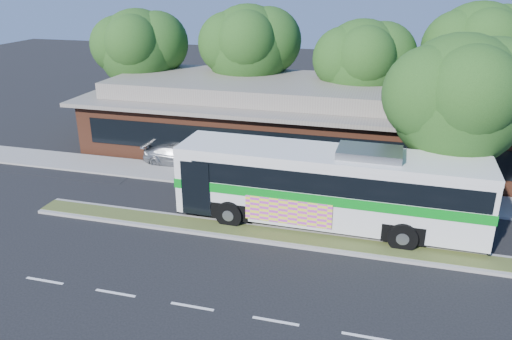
# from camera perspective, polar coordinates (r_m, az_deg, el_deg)

# --- Properties ---
(ground) EXTENTS (120.00, 120.00, 0.00)m
(ground) POSITION_cam_1_polar(r_m,az_deg,el_deg) (21.55, 5.32, -8.83)
(ground) COLOR black
(ground) RESTS_ON ground
(median_strip) EXTENTS (26.00, 1.10, 0.15)m
(median_strip) POSITION_cam_1_polar(r_m,az_deg,el_deg) (22.03, 5.61, -7.90)
(median_strip) COLOR #3D4B1F
(median_strip) RESTS_ON ground
(sidewalk) EXTENTS (44.00, 2.60, 0.12)m
(sidewalk) POSITION_cam_1_polar(r_m,az_deg,el_deg) (27.19, 7.74, -2.09)
(sidewalk) COLOR gray
(sidewalk) RESTS_ON ground
(parking_lot) EXTENTS (14.00, 12.00, 0.01)m
(parking_lot) POSITION_cam_1_polar(r_m,az_deg,el_deg) (36.91, -20.26, 3.05)
(parking_lot) COLOR black
(parking_lot) RESTS_ON ground
(plaza_building) EXTENTS (33.20, 11.20, 4.45)m
(plaza_building) POSITION_cam_1_polar(r_m,az_deg,el_deg) (32.69, 9.54, 5.73)
(plaza_building) COLOR brown
(plaza_building) RESTS_ON ground
(tree_bg_a) EXTENTS (6.47, 5.80, 8.63)m
(tree_bg_a) POSITION_cam_1_polar(r_m,az_deg,el_deg) (38.16, -12.63, 13.50)
(tree_bg_a) COLOR black
(tree_bg_a) RESTS_ON ground
(tree_bg_b) EXTENTS (6.69, 6.00, 9.00)m
(tree_bg_b) POSITION_cam_1_polar(r_m,az_deg,el_deg) (36.13, -0.19, 14.01)
(tree_bg_b) COLOR black
(tree_bg_b) RESTS_ON ground
(tree_bg_c) EXTENTS (6.24, 5.60, 8.26)m
(tree_bg_c) POSITION_cam_1_polar(r_m,az_deg,el_deg) (33.96, 12.72, 12.08)
(tree_bg_c) COLOR black
(tree_bg_c) RESTS_ON ground
(tree_bg_d) EXTENTS (6.91, 6.20, 9.37)m
(tree_bg_d) POSITION_cam_1_polar(r_m,az_deg,el_deg) (35.24, 24.68, 12.38)
(tree_bg_d) COLOR black
(tree_bg_d) RESTS_ON ground
(transit_bus) EXTENTS (13.85, 3.43, 3.87)m
(transit_bus) POSITION_cam_1_polar(r_m,az_deg,el_deg) (22.64, 8.39, -1.33)
(transit_bus) COLOR silver
(transit_bus) RESTS_ON ground
(sedan) EXTENTS (4.31, 1.80, 1.24)m
(sedan) POSITION_cam_1_polar(r_m,az_deg,el_deg) (30.57, -8.87, 1.69)
(sedan) COLOR #A1A4A7
(sedan) RESTS_ON ground
(sidewalk_tree) EXTENTS (6.82, 6.12, 8.51)m
(sidewalk_tree) POSITION_cam_1_polar(r_m,az_deg,el_deg) (24.96, 23.10, 7.64)
(sidewalk_tree) COLOR black
(sidewalk_tree) RESTS_ON ground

